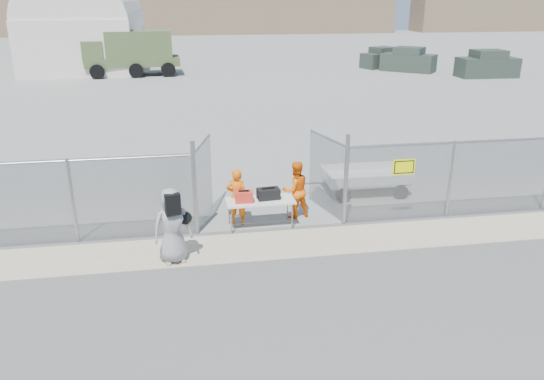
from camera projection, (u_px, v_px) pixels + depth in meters
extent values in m
plane|color=#514E4E|center=(286.00, 263.00, 12.39)|extent=(160.00, 160.00, 0.00)
cube|color=gray|center=(204.00, 60.00, 51.25)|extent=(160.00, 80.00, 0.01)
cube|color=#C1AF8A|center=(279.00, 244.00, 13.31)|extent=(44.00, 1.60, 0.01)
cube|color=red|center=(244.00, 197.00, 13.90)|extent=(0.48, 0.33, 0.29)
cube|color=black|center=(268.00, 194.00, 14.11)|extent=(0.62, 0.40, 0.28)
imported|color=orange|center=(237.00, 197.00, 14.25)|extent=(0.65, 0.50, 1.58)
imported|color=orange|center=(295.00, 190.00, 14.71)|extent=(0.92, 0.79, 1.63)
imported|color=gray|center=(172.00, 226.00, 12.19)|extent=(1.00, 0.78, 1.82)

